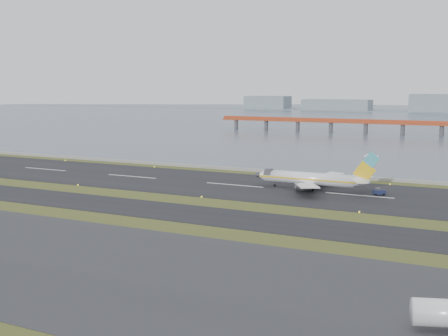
# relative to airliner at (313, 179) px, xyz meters

# --- Properties ---
(ground) EXTENTS (1000.00, 1000.00, 0.00)m
(ground) POSITION_rel_airliner_xyz_m (-25.20, -32.93, -3.46)
(ground) COLOR #3A491A
(ground) RESTS_ON ground
(apron_strip) EXTENTS (1000.00, 50.00, 0.10)m
(apron_strip) POSITION_rel_airliner_xyz_m (-25.20, -87.93, -3.41)
(apron_strip) COLOR #2F2F31
(apron_strip) RESTS_ON ground
(taxiway_strip) EXTENTS (1000.00, 18.00, 0.10)m
(taxiway_strip) POSITION_rel_airliner_xyz_m (-25.20, -44.93, -3.41)
(taxiway_strip) COLOR black
(taxiway_strip) RESTS_ON ground
(runway_strip) EXTENTS (1000.00, 45.00, 0.10)m
(runway_strip) POSITION_rel_airliner_xyz_m (-25.20, -2.93, -3.41)
(runway_strip) COLOR black
(runway_strip) RESTS_ON ground
(seawall) EXTENTS (1000.00, 2.50, 1.00)m
(seawall) POSITION_rel_airliner_xyz_m (-25.20, 27.07, -2.96)
(seawall) COLOR gray
(seawall) RESTS_ON ground
(bay_water) EXTENTS (1400.00, 800.00, 1.30)m
(bay_water) POSITION_rel_airliner_xyz_m (-25.20, 427.07, -3.46)
(bay_water) COLOR #455363
(bay_water) RESTS_ON ground
(red_pier) EXTENTS (260.00, 5.00, 10.20)m
(red_pier) POSITION_rel_airliner_xyz_m (-5.20, 217.07, 3.82)
(red_pier) COLOR #A83D1C
(red_pier) RESTS_ON ground
(far_shoreline) EXTENTS (1400.00, 80.00, 60.50)m
(far_shoreline) POSITION_rel_airliner_xyz_m (-11.58, 587.07, 2.61)
(far_shoreline) COLOR gray
(far_shoreline) RESTS_ON ground
(airliner) EXTENTS (38.52, 32.89, 12.80)m
(airliner) POSITION_rel_airliner_xyz_m (0.00, 0.00, 0.00)
(airliner) COLOR white
(airliner) RESTS_ON ground
(pushback_tug) EXTENTS (3.91, 3.11, 2.20)m
(pushback_tug) POSITION_rel_airliner_xyz_m (19.82, 0.07, -2.39)
(pushback_tug) COLOR #161D3E
(pushback_tug) RESTS_ON ground
(workboat_near) EXTENTS (6.58, 3.74, 1.53)m
(workboat_near) POSITION_rel_airliner_xyz_m (-0.29, 89.51, -2.98)
(workboat_near) COLOR silver
(workboat_near) RESTS_ON ground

